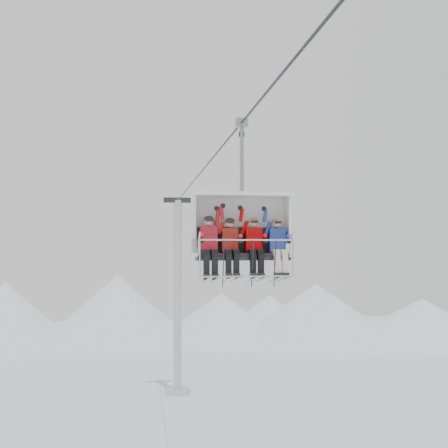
{
  "coord_description": "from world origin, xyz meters",
  "views": [
    {
      "loc": [
        -2.5,
        -16.96,
        10.21
      ],
      "look_at": [
        0.0,
        0.0,
        10.84
      ],
      "focal_mm": 45.0,
      "sensor_mm": 36.0,
      "label": 1
    }
  ],
  "objects": [
    {
      "name": "haul_cable",
      "position": [
        0.0,
        0.0,
        13.3
      ],
      "size": [
        0.06,
        50.0,
        0.06
      ],
      "primitive_type": "cylinder",
      "rotation": [
        1.57,
        0.0,
        0.0
      ],
      "color": "#2A2B2F",
      "rests_on": "lift_tower_left"
    },
    {
      "name": "skier_far_right",
      "position": [
        0.88,
        -3.26,
        10.2
      ],
      "size": [
        0.4,
        1.69,
        1.6
      ],
      "color": "#2640A2",
      "rests_on": "chairlift_carrier"
    },
    {
      "name": "lift_tower_right",
      "position": [
        0.0,
        22.0,
        5.78
      ],
      "size": [
        2.0,
        1.8,
        13.48
      ],
      "color": "silver",
      "rests_on": "ground"
    },
    {
      "name": "skier_center_left",
      "position": [
        -0.32,
        -3.26,
        10.2
      ],
      "size": [
        0.4,
        1.69,
        1.6
      ],
      "color": "#A22017",
      "rests_on": "chairlift_carrier"
    },
    {
      "name": "ridgeline",
      "position": [
        -1.58,
        42.05,
        2.84
      ],
      "size": [
        72.0,
        21.0,
        7.0
      ],
      "color": "white",
      "rests_on": "ground"
    },
    {
      "name": "skier_center_right",
      "position": [
        0.28,
        -3.26,
        10.21
      ],
      "size": [
        0.41,
        1.69,
        1.62
      ],
      "color": "#C80507",
      "rests_on": "chairlift_carrier"
    },
    {
      "name": "skier_far_left",
      "position": [
        -0.85,
        -3.26,
        10.23
      ],
      "size": [
        0.42,
        1.69,
        1.68
      ],
      "color": "red",
      "rests_on": "chairlift_carrier"
    },
    {
      "name": "chairlift_carrier",
      "position": [
        0.0,
        -2.95,
        10.7
      ],
      "size": [
        2.48,
        1.17,
        3.98
      ],
      "color": "black",
      "rests_on": "haul_cable"
    }
  ]
}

